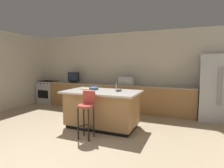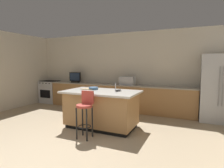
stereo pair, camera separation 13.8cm
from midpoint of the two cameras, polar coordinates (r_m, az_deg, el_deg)
name	(u,v)px [view 2 (the right image)]	position (r m, az deg, el deg)	size (l,w,h in m)	color
wall_back	(123,71)	(6.73, 4.04, 4.05)	(7.57, 0.12, 2.70)	beige
counter_back	(117,97)	(6.50, 2.04, -4.02)	(5.26, 0.62, 0.90)	#9E7042
kitchen_island	(101,109)	(4.69, -2.42, -7.61)	(1.86, 1.08, 0.93)	black
refrigerator	(219,88)	(5.92, 30.73, -1.13)	(0.93, 0.80, 1.86)	#B7BABF
range_oven	(50,92)	(8.12, -18.03, -2.26)	(0.74, 0.63, 0.92)	#B7BABF
microwave	(128,81)	(6.29, 5.45, 1.01)	(0.48, 0.36, 0.28)	#B7BABF
tv_monitor	(75,78)	(7.20, -10.80, 1.89)	(0.49, 0.16, 0.39)	black
sink_faucet_back	(122,81)	(6.46, 3.87, 0.97)	(0.02, 0.02, 0.24)	#B2B2B7
sink_faucet_island	(115,87)	(4.44, 1.96, -1.01)	(0.02, 0.02, 0.22)	#B2B2B7
bar_stool_center	(85,110)	(4.03, -7.30, -7.94)	(0.34, 0.34, 1.01)	#B23D33
fruit_bowl	(93,88)	(4.87, -4.95, -1.33)	(0.24, 0.24, 0.07)	#3F668C
cell_phone	(119,91)	(4.52, 2.91, -2.23)	(0.07, 0.15, 0.01)	black
tv_remote	(118,90)	(4.67, 2.70, -1.90)	(0.04, 0.17, 0.02)	black
cutting_board	(89,89)	(4.94, -6.37, -1.51)	(0.35, 0.26, 0.02)	tan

